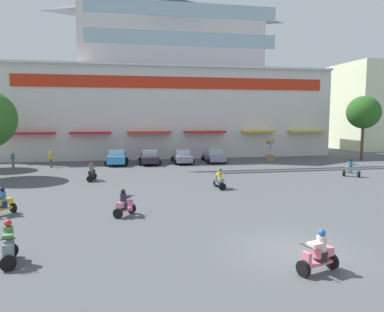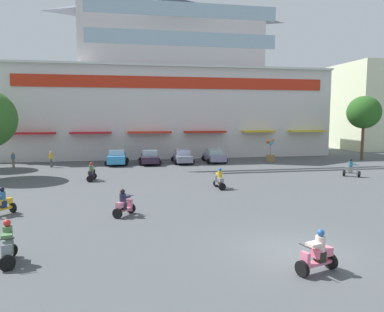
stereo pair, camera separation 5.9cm
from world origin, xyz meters
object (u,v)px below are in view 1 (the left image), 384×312
object	(u,v)px
scooter_rider_8	(92,173)
scooter_rider_6	(319,255)
parked_car_2	(182,156)
pedestrian_1	(13,158)
parked_car_3	(214,156)
scooter_rider_4	(124,205)
scooter_rider_7	(220,180)
scooter_rider_5	(9,246)
parked_car_1	(150,157)
scooter_rider_3	(351,169)
pedestrian_0	(51,158)
scooter_rider_1	(1,204)
plaza_tree_1	(364,112)
balloon_vendor_cart	(270,151)
parked_car_0	(117,157)

from	to	relation	value
scooter_rider_8	scooter_rider_6	bearing A→B (deg)	-65.11
parked_car_2	pedestrian_1	bearing A→B (deg)	-179.90
parked_car_3	scooter_rider_4	distance (m)	22.45
parked_car_2	parked_car_3	size ratio (longest dim) A/B	0.95
scooter_rider_7	scooter_rider_5	bearing A→B (deg)	-133.26
pedestrian_1	parked_car_1	bearing A→B (deg)	0.50
parked_car_1	scooter_rider_4	bearing A→B (deg)	-97.84
scooter_rider_6	parked_car_2	bearing A→B (deg)	89.90
parked_car_1	scooter_rider_8	distance (m)	10.59
scooter_rider_3	pedestrian_0	distance (m)	28.07
scooter_rider_1	pedestrian_0	world-z (taller)	pedestrian_0
plaza_tree_1	pedestrian_1	distance (m)	38.35
scooter_rider_7	balloon_vendor_cart	distance (m)	16.76
scooter_rider_1	scooter_rider_3	world-z (taller)	scooter_rider_3
pedestrian_0	scooter_rider_5	bearing A→B (deg)	-82.75
pedestrian_1	scooter_rider_4	bearing A→B (deg)	-61.47
pedestrian_1	scooter_rider_8	bearing A→B (deg)	-47.65
scooter_rider_6	pedestrian_1	size ratio (longest dim) A/B	0.95
balloon_vendor_cart	parked_car_2	bearing A→B (deg)	178.60
scooter_rider_5	scooter_rider_6	distance (m)	10.52
scooter_rider_5	pedestrian_1	distance (m)	26.13
scooter_rider_5	pedestrian_0	xyz separation A→B (m)	(-3.13, 24.61, 0.28)
scooter_rider_4	scooter_rider_8	bearing A→B (deg)	103.06
parked_car_1	balloon_vendor_cart	world-z (taller)	balloon_vendor_cart
scooter_rider_1	scooter_rider_7	size ratio (longest dim) A/B	0.98
parked_car_2	scooter_rider_8	distance (m)	12.65
parked_car_3	scooter_rider_4	size ratio (longest dim) A/B	3.06
balloon_vendor_cart	parked_car_0	bearing A→B (deg)	178.26
scooter_rider_3	scooter_rider_8	xyz separation A→B (m)	(-21.40, 2.08, -0.02)
scooter_rider_4	balloon_vendor_cart	world-z (taller)	balloon_vendor_cart
plaza_tree_1	balloon_vendor_cart	world-z (taller)	plaza_tree_1
pedestrian_0	plaza_tree_1	bearing A→B (deg)	-0.49
pedestrian_1	scooter_rider_7	bearing A→B (deg)	-38.65
parked_car_2	parked_car_1	bearing A→B (deg)	178.60
pedestrian_0	parked_car_0	bearing A→B (deg)	8.07
scooter_rider_1	pedestrian_0	xyz separation A→B (m)	(-0.84, 17.90, 0.31)
scooter_rider_5	scooter_rider_8	size ratio (longest dim) A/B	1.03
parked_car_2	scooter_rider_3	bearing A→B (deg)	-41.55
parked_car_0	scooter_rider_5	size ratio (longest dim) A/B	2.76
scooter_rider_6	scooter_rider_8	distance (m)	20.71
scooter_rider_5	scooter_rider_7	size ratio (longest dim) A/B	1.04
plaza_tree_1	parked_car_3	size ratio (longest dim) A/B	1.70
scooter_rider_3	scooter_rider_4	world-z (taller)	scooter_rider_3
pedestrian_1	parked_car_3	bearing A→B (deg)	0.91
parked_car_2	parked_car_3	xyz separation A→B (m)	(3.62, 0.30, -0.02)
scooter_rider_5	parked_car_0	bearing A→B (deg)	82.65
plaza_tree_1	pedestrian_0	size ratio (longest dim) A/B	4.56
scooter_rider_4	scooter_rider_8	distance (m)	11.02
parked_car_2	scooter_rider_7	distance (m)	13.98
scooter_rider_1	plaza_tree_1	bearing A→B (deg)	27.70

